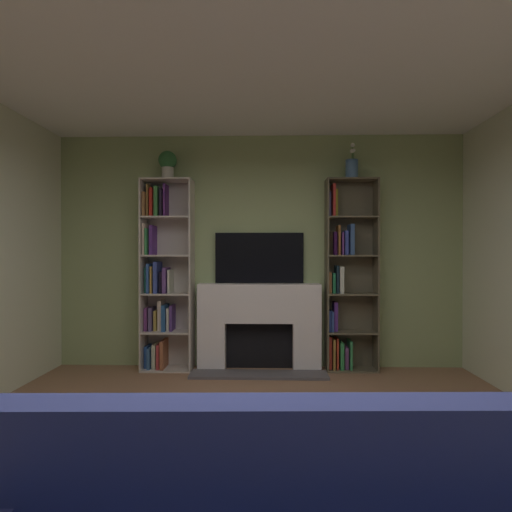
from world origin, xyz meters
name	(u,v)px	position (x,y,z in m)	size (l,w,h in m)	color
ground_plane	(251,494)	(0.00, 0.00, 0.00)	(6.28, 6.28, 0.00)	#90664B
wall_back_accent	(259,251)	(0.00, 2.65, 1.39)	(4.97, 0.06, 2.78)	#98AA71
fireplace	(259,324)	(0.00, 2.49, 0.54)	(1.53, 0.54, 1.01)	white
tv	(259,258)	(0.00, 2.59, 1.31)	(1.05, 0.06, 0.60)	black
bookshelf_left	(163,279)	(-1.14, 2.50, 1.07)	(0.59, 0.32, 2.23)	beige
bookshelf_right	(345,279)	(1.01, 2.52, 1.06)	(0.59, 0.27, 2.23)	brown
potted_plant	(168,163)	(-1.08, 2.47, 2.43)	(0.22, 0.22, 0.34)	beige
vase_with_flowers	(352,168)	(1.08, 2.47, 2.36)	(0.14, 0.14, 0.42)	#476E9C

